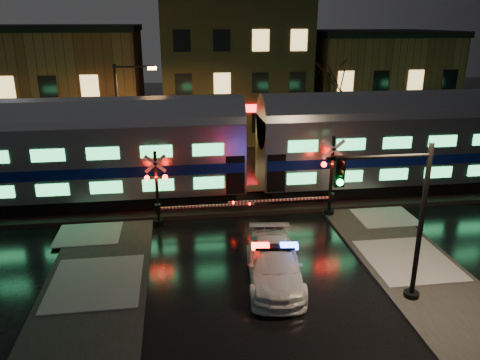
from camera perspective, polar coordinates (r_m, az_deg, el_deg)
name	(u,v)px	position (r m, az deg, el deg)	size (l,w,h in m)	color
ground	(248,241)	(22.24, 0.94, -7.45)	(120.00, 120.00, 0.00)	black
ballast	(234,200)	(26.72, -0.70, -2.49)	(90.00, 4.20, 0.24)	black
sidewalk_left	(83,331)	(17.18, -18.65, -17.09)	(4.00, 20.00, 0.12)	#2D2D2D
sidewalk_right	(446,301)	(19.38, 23.85, -13.32)	(4.00, 20.00, 0.12)	#2D2D2D
building_left	(56,87)	(43.17, -21.48, 10.50)	(14.00, 10.00, 9.00)	brown
building_mid	(231,69)	(42.68, -1.05, 13.39)	(12.00, 11.00, 11.50)	brown
building_right	(372,84)	(45.78, 15.74, 11.19)	(12.00, 10.00, 8.50)	brown
train	(251,144)	(25.84, 1.41, 4.37)	(51.00, 3.12, 5.92)	black
police_car	(274,265)	(18.75, 4.20, -10.27)	(2.66, 5.34, 1.66)	white
crossing_signal_right	(325,185)	(24.59, 10.29, -0.57)	(6.13, 0.67, 4.34)	black
crossing_signal_left	(165,196)	(23.50, -9.17, -1.95)	(5.49, 0.64, 3.88)	black
traffic_light	(397,223)	(17.22, 18.55, -4.96)	(3.89, 0.70, 6.01)	black
streetlight	(123,117)	(29.38, -14.06, 7.43)	(2.50, 0.26, 7.46)	black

